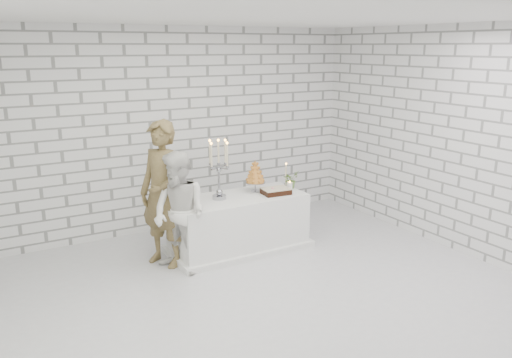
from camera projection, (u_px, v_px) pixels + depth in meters
name	position (u px, v px, depth m)	size (l,w,h in m)	color
ground	(255.00, 291.00, 5.86)	(6.00, 5.00, 0.01)	silver
ceiling	(254.00, 16.00, 5.11)	(6.00, 5.00, 0.01)	white
wall_back	(171.00, 131.00, 7.58)	(6.00, 0.01, 3.00)	white
wall_front	(442.00, 235.00, 3.39)	(6.00, 0.01, 3.00)	white
wall_right	(447.00, 139.00, 6.93)	(0.01, 5.00, 3.00)	white
cake_table	(239.00, 223.00, 6.99)	(1.80, 0.80, 0.75)	white
groom	(163.00, 194.00, 6.38)	(0.68, 0.44, 1.85)	brown
bride	(180.00, 214.00, 6.18)	(0.73, 0.57, 1.51)	white
candelabra	(219.00, 169.00, 6.69)	(0.33, 0.33, 0.81)	#9899A2
croquembouche	(255.00, 176.00, 7.08)	(0.29, 0.29, 0.44)	#B76C24
chocolate_cake	(276.00, 191.00, 7.00)	(0.37, 0.26, 0.08)	black
pillar_candle	(290.00, 187.00, 7.16)	(0.08, 0.08, 0.12)	white
extra_taper	(286.00, 175.00, 7.38)	(0.06, 0.06, 0.32)	beige
flowers	(291.00, 180.00, 7.28)	(0.22, 0.19, 0.25)	#4C712F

